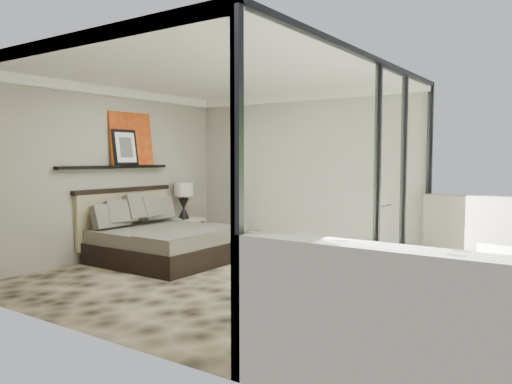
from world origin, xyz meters
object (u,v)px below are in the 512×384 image
Objects in this scene: nightstand at (184,230)px; lounger at (483,287)px; bed at (162,241)px; table_lamp at (184,195)px.

lounger is (5.33, -0.77, -0.11)m from nightstand.
nightstand is at bearing -173.22° from lounger.
nightstand is (-0.64, 1.21, -0.04)m from bed.
bed is 4.71m from lounger.
bed reaches higher than lounger.
lounger is at bearing 5.38° from bed.
bed reaches higher than nightstand.
lounger is (4.69, 0.44, -0.15)m from bed.
table_lamp is at bearing 150.46° from nightstand.
table_lamp is at bearing 118.68° from bed.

